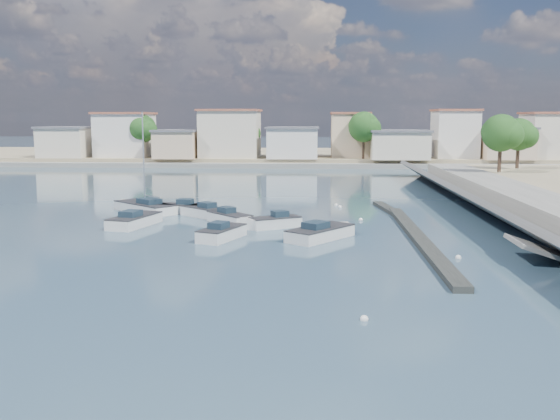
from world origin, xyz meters
name	(u,v)px	position (x,y,z in m)	size (l,w,h in m)	color
ground	(316,190)	(0.00, 40.00, 0.00)	(400.00, 400.00, 0.00)	#2D4A5A
breakwater	(411,231)	(6.90, 12.69, 0.17)	(2.00, 31.02, 0.35)	black
far_shore_land	(316,156)	(0.00, 92.00, 0.70)	(160.00, 40.00, 1.40)	gray
far_shore_quay	(316,166)	(0.00, 71.00, 0.40)	(160.00, 2.50, 0.80)	slate
far_town	(378,137)	(10.71, 76.92, 4.93)	(113.01, 12.80, 8.35)	beige
shore_trees	(369,131)	(8.34, 68.11, 6.22)	(74.56, 38.32, 7.92)	#38281E
motorboat_b	(223,233)	(-6.39, 9.95, 0.38)	(3.15, 4.78, 1.48)	silver
motorboat_c	(178,209)	(-12.06, 21.28, 0.38)	(4.92, 2.33, 1.48)	silver
motorboat_d	(273,223)	(-3.28, 14.37, 0.38)	(4.17, 3.23, 1.48)	silver
motorboat_e	(136,221)	(-13.93, 14.87, 0.38)	(3.32, 5.87, 1.48)	silver
motorboat_f	(202,212)	(-9.61, 19.58, 0.38)	(4.41, 4.18, 1.48)	silver
motorboat_g	(231,219)	(-6.65, 15.99, 0.38)	(4.07, 4.29, 1.48)	silver
motorboat_h	(323,233)	(0.48, 10.42, 0.38)	(4.95, 5.60, 1.48)	silver
sailboat	(143,207)	(-15.36, 21.96, 0.41)	(6.56, 6.24, 9.00)	silver
mooring_buoys	(356,230)	(2.98, 13.72, 0.05)	(9.20, 34.18, 0.35)	white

